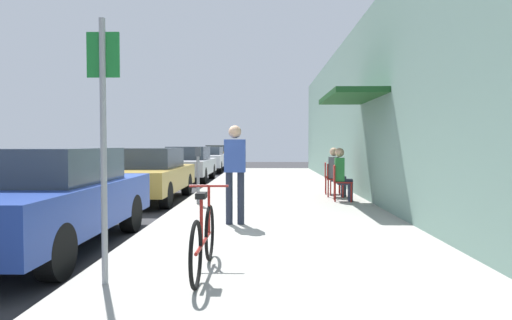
# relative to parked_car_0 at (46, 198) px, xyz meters

# --- Properties ---
(ground_plane) EXTENTS (60.00, 60.00, 0.00)m
(ground_plane) POSITION_rel_parked_car_0_xyz_m (1.10, 1.36, -0.74)
(ground_plane) COLOR #2D2D30
(sidewalk_slab) EXTENTS (4.50, 32.00, 0.12)m
(sidewalk_slab) POSITION_rel_parked_car_0_xyz_m (3.35, 3.36, -0.68)
(sidewalk_slab) COLOR #9E9B93
(sidewalk_slab) RESTS_ON ground_plane
(building_facade) EXTENTS (1.40, 32.00, 4.80)m
(building_facade) POSITION_rel_parked_car_0_xyz_m (5.74, 3.37, 1.66)
(building_facade) COLOR gray
(building_facade) RESTS_ON ground_plane
(parked_car_0) EXTENTS (1.80, 4.40, 1.44)m
(parked_car_0) POSITION_rel_parked_car_0_xyz_m (0.00, 0.00, 0.00)
(parked_car_0) COLOR navy
(parked_car_0) RESTS_ON ground_plane
(parked_car_1) EXTENTS (1.80, 4.40, 1.40)m
(parked_car_1) POSITION_rel_parked_car_0_xyz_m (-0.00, 5.43, -0.02)
(parked_car_1) COLOR #A58433
(parked_car_1) RESTS_ON ground_plane
(parked_car_2) EXTENTS (1.80, 4.40, 1.40)m
(parked_car_2) POSITION_rel_parked_car_0_xyz_m (0.00, 11.69, -0.02)
(parked_car_2) COLOR #B7B7BC
(parked_car_2) RESTS_ON ground_plane
(parked_car_3) EXTENTS (1.80, 4.40, 1.35)m
(parked_car_3) POSITION_rel_parked_car_0_xyz_m (0.00, 17.74, -0.03)
(parked_car_3) COLOR silver
(parked_car_3) RESTS_ON ground_plane
(parked_car_4) EXTENTS (1.80, 4.40, 1.44)m
(parked_car_4) POSITION_rel_parked_car_0_xyz_m (0.00, 23.37, 0.01)
(parked_car_4) COLOR #A58433
(parked_car_4) RESTS_ON ground_plane
(parking_meter) EXTENTS (0.12, 0.10, 1.32)m
(parking_meter) POSITION_rel_parked_car_0_xyz_m (1.55, 3.97, 0.14)
(parking_meter) COLOR slate
(parking_meter) RESTS_ON sidewalk_slab
(street_sign) EXTENTS (0.32, 0.06, 2.60)m
(street_sign) POSITION_rel_parked_car_0_xyz_m (1.50, -1.85, 0.90)
(street_sign) COLOR gray
(street_sign) RESTS_ON sidewalk_slab
(bicycle_0) EXTENTS (0.46, 1.71, 0.90)m
(bicycle_0) POSITION_rel_parked_car_0_xyz_m (2.42, -1.47, -0.26)
(bicycle_0) COLOR black
(bicycle_0) RESTS_ON sidewalk_slab
(cafe_chair_0) EXTENTS (0.48, 0.48, 0.87)m
(cafe_chair_0) POSITION_rel_parked_car_0_xyz_m (4.89, 4.59, -0.12)
(cafe_chair_0) COLOR maroon
(cafe_chair_0) RESTS_ON sidewalk_slab
(seated_patron_0) EXTENTS (0.45, 0.39, 1.29)m
(seated_patron_0) POSITION_rel_parked_car_0_xyz_m (4.95, 4.58, 0.07)
(seated_patron_0) COLOR #232838
(seated_patron_0) RESTS_ON sidewalk_slab
(cafe_chair_1) EXTENTS (0.55, 0.55, 0.87)m
(cafe_chair_1) POSITION_rel_parked_car_0_xyz_m (4.89, 5.50, -0.12)
(cafe_chair_1) COLOR maroon
(cafe_chair_1) RESTS_ON sidewalk_slab
(seated_patron_1) EXTENTS (0.51, 0.46, 1.29)m
(seated_patron_1) POSITION_rel_parked_car_0_xyz_m (4.95, 5.48, 0.07)
(seated_patron_1) COLOR #232838
(seated_patron_1) RESTS_ON sidewalk_slab
(cafe_chair_2) EXTENTS (0.49, 0.49, 0.87)m
(cafe_chair_2) POSITION_rel_parked_car_0_xyz_m (4.89, 6.18, -0.12)
(cafe_chair_2) COLOR maroon
(cafe_chair_2) RESTS_ON sidewalk_slab
(pedestrian_standing) EXTENTS (0.36, 0.22, 1.70)m
(pedestrian_standing) POSITION_rel_parked_car_0_xyz_m (2.57, 1.43, 0.38)
(pedestrian_standing) COLOR #232838
(pedestrian_standing) RESTS_ON sidewalk_slab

